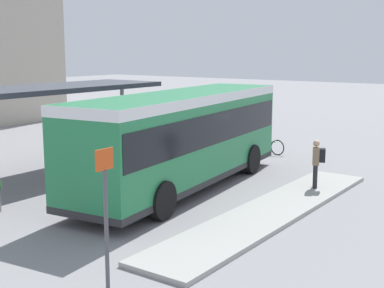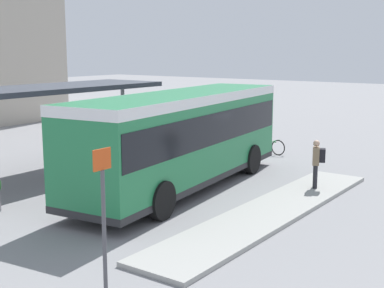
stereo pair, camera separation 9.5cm
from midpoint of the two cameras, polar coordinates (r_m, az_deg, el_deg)
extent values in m
plane|color=gray|center=(17.95, -1.10, -4.76)|extent=(120.00, 120.00, 0.00)
cube|color=#9E9E99|center=(15.45, 8.31, -7.10)|extent=(10.70, 1.80, 0.12)
cube|color=#237A47|center=(17.58, -1.12, 0.84)|extent=(10.42, 3.59, 2.85)
cube|color=white|center=(17.43, -1.14, 4.98)|extent=(10.45, 3.62, 0.30)
cube|color=black|center=(17.53, -1.13, 1.94)|extent=(10.23, 3.60, 1.00)
cube|color=black|center=(22.05, 5.48, 3.56)|extent=(0.34, 2.21, 1.10)
cube|color=#28282B|center=(17.84, -1.11, -3.36)|extent=(10.44, 3.60, 0.20)
cylinder|color=black|center=(21.08, 0.45, -1.01)|extent=(1.12, 0.41, 1.09)
cylinder|color=black|center=(20.11, 6.26, -1.61)|extent=(1.12, 0.41, 1.09)
cylinder|color=black|center=(15.93, -10.45, -4.83)|extent=(1.12, 0.41, 1.09)
cylinder|color=black|center=(14.62, -3.37, -6.02)|extent=(1.12, 0.41, 1.09)
cylinder|color=#232328|center=(17.86, 12.85, -3.42)|extent=(0.14, 0.14, 0.77)
cylinder|color=#232328|center=(18.03, 12.85, -3.29)|extent=(0.14, 0.14, 0.77)
cube|color=#7A664C|center=(17.80, 12.94, -1.24)|extent=(0.44, 0.34, 0.58)
cube|color=black|center=(17.80, 13.58, -1.17)|extent=(0.34, 0.29, 0.44)
sphere|color=tan|center=(17.73, 12.99, 0.08)|extent=(0.21, 0.21, 0.21)
torus|color=black|center=(23.78, 8.98, -0.38)|extent=(0.10, 0.69, 0.69)
torus|color=black|center=(24.25, 7.09, -0.12)|extent=(0.10, 0.69, 0.69)
cylinder|color=#287F3D|center=(23.97, 8.04, 0.28)|extent=(0.09, 0.73, 0.04)
cylinder|color=#287F3D|center=(24.07, 7.70, 0.19)|extent=(0.04, 0.04, 0.34)
cube|color=black|center=(24.04, 7.71, 0.59)|extent=(0.08, 0.18, 0.04)
cylinder|color=#287F3D|center=(23.77, 8.81, 0.37)|extent=(0.48, 0.07, 0.03)
torus|color=black|center=(24.35, 7.62, -0.07)|extent=(0.06, 0.71, 0.71)
torus|color=black|center=(24.79, 5.63, 0.15)|extent=(0.06, 0.71, 0.71)
cylinder|color=#2847AD|center=(24.52, 6.63, 0.58)|extent=(0.05, 0.75, 0.04)
cylinder|color=#2847AD|center=(24.61, 6.27, 0.48)|extent=(0.04, 0.04, 0.35)
cube|color=black|center=(24.59, 6.27, 0.88)|extent=(0.07, 0.18, 0.04)
cylinder|color=#2847AD|center=(24.34, 7.43, 0.68)|extent=(0.48, 0.04, 0.03)
cube|color=#383D47|center=(19.86, -16.07, 5.62)|extent=(10.01, 3.06, 0.18)
cylinder|color=gray|center=(22.90, -7.54, 2.34)|extent=(0.16, 0.16, 3.10)
cylinder|color=slate|center=(21.59, -1.88, -1.50)|extent=(0.70, 0.70, 0.53)
sphere|color=#337F38|center=(21.49, -1.89, -0.01)|extent=(0.81, 0.81, 0.81)
cylinder|color=#4C4C51|center=(10.30, -9.38, -9.29)|extent=(0.08, 0.08, 2.40)
cube|color=#D84C19|center=(9.93, -9.61, -1.64)|extent=(0.44, 0.03, 0.40)
camera|label=1|loc=(0.05, -90.15, -0.03)|focal=50.00mm
camera|label=2|loc=(0.05, 89.85, 0.03)|focal=50.00mm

